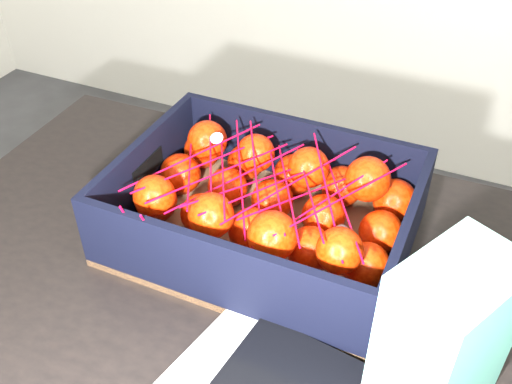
% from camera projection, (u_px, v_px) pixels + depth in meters
% --- Properties ---
extents(table, '(1.22, 0.83, 0.75)m').
position_uv_depth(table, '(287.00, 369.00, 0.81)').
color(table, black).
rests_on(table, ground).
extents(produce_crate, '(0.41, 0.31, 0.12)m').
position_uv_depth(produce_crate, '(264.00, 219.00, 0.85)').
color(produce_crate, brown).
rests_on(produce_crate, table).
extents(clementine_heap, '(0.39, 0.29, 0.12)m').
position_uv_depth(clementine_heap, '(266.00, 209.00, 0.84)').
color(clementine_heap, red).
rests_on(clementine_heap, produce_crate).
extents(mesh_net, '(0.35, 0.28, 0.09)m').
position_uv_depth(mesh_net, '(259.00, 182.00, 0.81)').
color(mesh_net, red).
rests_on(mesh_net, clementine_heap).
extents(retail_carton, '(0.14, 0.16, 0.20)m').
position_uv_depth(retail_carton, '(445.00, 337.00, 0.61)').
color(retail_carton, white).
rests_on(retail_carton, table).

